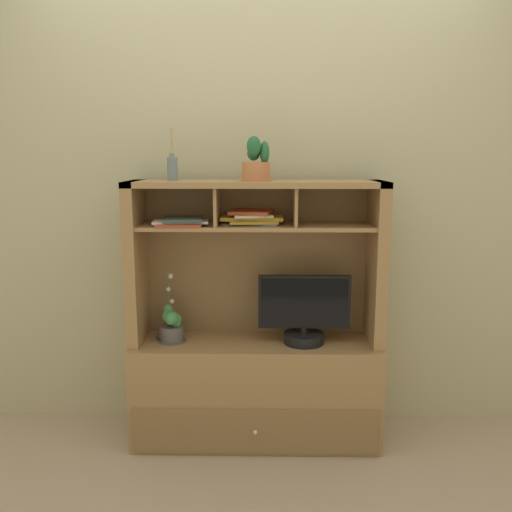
# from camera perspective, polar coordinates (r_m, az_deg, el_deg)

# --- Properties ---
(floor_plane) EXTENTS (6.00, 6.00, 0.02)m
(floor_plane) POSITION_cam_1_polar(r_m,az_deg,el_deg) (3.14, 0.00, -18.60)
(floor_plane) COLOR tan
(floor_plane) RESTS_ON ground
(back_wall) EXTENTS (6.00, 0.02, 2.80)m
(back_wall) POSITION_cam_1_polar(r_m,az_deg,el_deg) (2.98, 0.08, 8.29)
(back_wall) COLOR #B6AE89
(back_wall) RESTS_ON ground
(media_console) EXTENTS (1.31, 0.45, 1.39)m
(media_console) POSITION_cam_1_polar(r_m,az_deg,el_deg) (2.95, 0.00, -11.02)
(media_console) COLOR #9B7348
(media_console) RESTS_ON ground
(tv_monitor) EXTENTS (0.48, 0.21, 0.36)m
(tv_monitor) POSITION_cam_1_polar(r_m,az_deg,el_deg) (2.83, 5.12, -6.20)
(tv_monitor) COLOR black
(tv_monitor) RESTS_ON media_console
(potted_orchid) EXTENTS (0.14, 0.14, 0.35)m
(potted_orchid) POSITION_cam_1_polar(r_m,az_deg,el_deg) (2.96, -9.20, -7.75)
(potted_orchid) COLOR #534C56
(potted_orchid) RESTS_ON media_console
(potted_fern) EXTENTS (0.14, 0.14, 0.20)m
(potted_fern) POSITION_cam_1_polar(r_m,az_deg,el_deg) (2.89, -8.92, -7.37)
(potted_fern) COLOR #555051
(potted_fern) RESTS_ON media_console
(magazine_stack_left) EXTENTS (0.29, 0.22, 0.04)m
(magazine_stack_left) POSITION_cam_1_polar(r_m,az_deg,el_deg) (2.74, -7.90, 3.62)
(magazine_stack_left) COLOR #9E3822
(magazine_stack_left) RESTS_ON media_console
(magazine_stack_centre) EXTENTS (0.32, 0.25, 0.07)m
(magazine_stack_centre) POSITION_cam_1_polar(r_m,az_deg,el_deg) (2.78, -0.43, 4.12)
(magazine_stack_centre) COLOR slate
(magazine_stack_centre) RESTS_ON media_console
(diffuser_bottle) EXTENTS (0.05, 0.05, 0.26)m
(diffuser_bottle) POSITION_cam_1_polar(r_m,az_deg,el_deg) (2.79, -8.85, 9.19)
(diffuser_bottle) COLOR slate
(diffuser_bottle) RESTS_ON media_console
(potted_succulent) EXTENTS (0.16, 0.16, 0.22)m
(potted_succulent) POSITION_cam_1_polar(r_m,az_deg,el_deg) (2.72, 0.06, 9.62)
(potted_succulent) COLOR #BB6D42
(potted_succulent) RESTS_ON media_console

